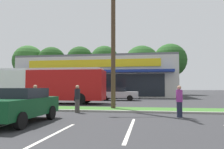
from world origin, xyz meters
TOP-DOWN VIEW (x-y plane):
  - grass_median at (0.00, 14.00)m, footprint 56.00×2.20m
  - curb_lip at (0.00, 12.78)m, footprint 56.00×0.24m
  - parking_stripe_2 at (2.24, 5.85)m, footprint 0.12×4.80m
  - parking_stripe_3 at (4.61, 7.73)m, footprint 0.12×4.80m
  - storefront_building at (-2.45, 35.71)m, footprint 24.06×12.77m
  - tree_far_left at (-20.62, 44.65)m, footprint 6.82×6.82m
  - tree_left at (-15.23, 44.77)m, footprint 6.04×6.04m
  - tree_mid_left at (-9.30, 46.33)m, footprint 6.07×6.07m
  - tree_mid at (-3.20, 43.22)m, footprint 5.71×5.71m
  - tree_mid_right at (4.32, 43.75)m, footprint 7.12×7.12m
  - tree_right at (10.03, 45.67)m, footprint 6.77×6.77m
  - utility_pole at (2.87, 14.18)m, footprint 3.16×2.36m
  - city_bus at (-4.92, 19.11)m, footprint 12.71×2.89m
  - car_1 at (-0.08, 8.19)m, footprint 1.86×4.13m
  - car_2 at (1.94, 24.63)m, footprint 4.55×1.93m
  - pedestrian_near_bench at (-1.07, 11.29)m, footprint 0.33×0.33m
  - pedestrian_mid at (6.85, 11.10)m, footprint 0.32×0.32m
  - pedestrian_far at (1.11, 12.28)m, footprint 0.33×0.33m

SIDE VIEW (x-z plane):
  - parking_stripe_2 at x=2.24m, z-range 0.00..0.01m
  - parking_stripe_3 at x=4.61m, z-range 0.00..0.01m
  - grass_median at x=0.00m, z-range 0.00..0.12m
  - curb_lip at x=0.00m, z-range 0.00..0.12m
  - car_2 at x=1.94m, z-range 0.03..1.48m
  - car_1 at x=-0.08m, z-range 0.03..1.51m
  - pedestrian_mid at x=6.85m, z-range 0.00..1.60m
  - pedestrian_far at x=1.11m, z-range 0.00..1.64m
  - pedestrian_near_bench at x=-1.07m, z-range 0.00..1.66m
  - city_bus at x=-4.92m, z-range 0.14..3.39m
  - storefront_building at x=-2.45m, z-range 0.00..6.28m
  - utility_pole at x=2.87m, z-range 0.35..11.56m
  - tree_mid_right at x=4.32m, z-range 1.34..11.15m
  - tree_right at x=10.03m, z-range 1.80..12.20m
  - tree_mid at x=-3.20m, z-range 2.07..11.96m
  - tree_left at x=-15.23m, z-range 2.11..12.39m
  - tree_far_left at x=-20.62m, z-range 1.95..12.69m
  - tree_mid_left at x=-9.30m, z-range 2.20..12.73m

